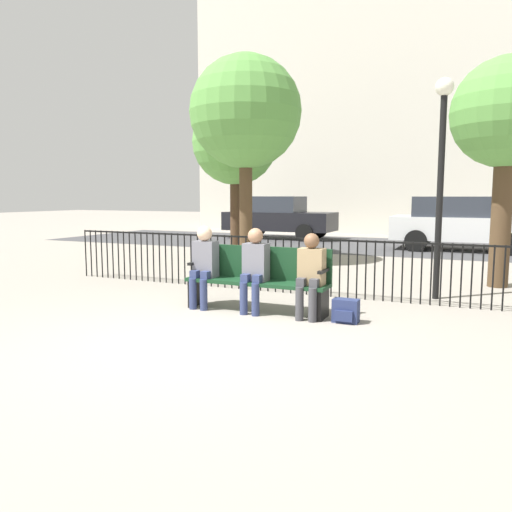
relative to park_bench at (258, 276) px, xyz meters
name	(u,v)px	position (x,y,z in m)	size (l,w,h in m)	color
ground_plane	(196,342)	(0.00, -1.72, -0.50)	(80.00, 80.00, 0.00)	gray
park_bench	(258,276)	(0.00, 0.00, 0.00)	(2.09, 0.45, 0.92)	#14381E
seated_person_0	(204,262)	(-0.82, -0.13, 0.18)	(0.34, 0.39, 1.20)	navy
seated_person_1	(255,265)	(0.00, -0.13, 0.17)	(0.34, 0.39, 1.19)	navy
seated_person_2	(310,271)	(0.82, -0.13, 0.14)	(0.34, 0.39, 1.15)	#3D3D42
backpack	(346,311)	(1.31, -0.16, -0.35)	(0.33, 0.23, 0.31)	navy
fence_railing	(291,261)	(-0.02, 1.40, 0.06)	(9.01, 0.03, 0.95)	black
tree_0	(507,117)	(3.19, 3.52, 2.51)	(1.92, 1.92, 4.05)	#4C3823
tree_1	(235,143)	(-3.42, 6.10, 2.58)	(2.35, 2.35, 4.30)	#422D1E
tree_2	(246,113)	(-2.42, 4.67, 3.11)	(2.69, 2.69, 4.99)	#4C3823
lamp_post	(442,154)	(2.25, 1.93, 1.79)	(0.28, 0.28, 3.44)	black
street_surface	(385,246)	(0.00, 10.28, -0.50)	(24.00, 6.00, 0.01)	#3D3D3F
parked_car_0	(278,217)	(-4.31, 11.50, 0.34)	(4.20, 1.94, 1.62)	black
parked_car_1	(462,223)	(2.35, 9.75, 0.34)	(4.20, 1.94, 1.62)	silver
building_facade	(420,73)	(0.00, 18.28, 6.72)	(20.00, 6.00, 14.46)	beige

